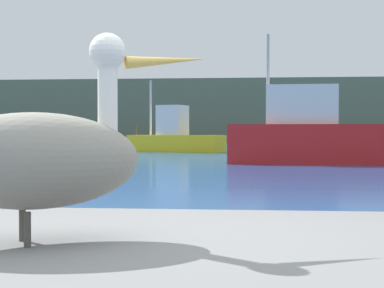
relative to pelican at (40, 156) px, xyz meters
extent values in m
cube|color=#5B664C|center=(0.64, 80.66, 2.90)|extent=(140.00, 12.76, 7.89)
ellipsoid|color=gray|center=(-0.02, -0.01, -0.02)|extent=(1.03, 0.84, 0.42)
cylinder|color=white|center=(0.27, 0.15, 0.23)|extent=(0.09, 0.09, 0.38)
sphere|color=white|center=(0.27, 0.15, 0.47)|extent=(0.17, 0.17, 0.17)
cone|color=gold|center=(0.52, 0.28, 0.44)|extent=(0.39, 0.25, 0.10)
cylinder|color=#4C4742|center=(-0.09, 0.04, -0.31)|extent=(0.03, 0.03, 0.15)
cylinder|color=#4C4742|center=(-0.02, -0.10, -0.31)|extent=(0.03, 0.03, 0.15)
cube|color=yellow|center=(-3.38, 32.30, -0.57)|extent=(5.78, 3.57, 0.96)
cube|color=silver|center=(-3.59, 32.38, 0.77)|extent=(1.82, 1.85, 1.70)
cylinder|color=#B2B2B2|center=(-4.93, 32.85, 1.51)|extent=(0.12, 0.12, 3.19)
cylinder|color=#3F382D|center=(-5.86, 33.18, 0.27)|extent=(0.10, 0.10, 0.70)
cube|color=red|center=(3.63, 20.12, -0.34)|extent=(7.14, 2.42, 1.42)
cube|color=silver|center=(2.72, 20.16, 1.09)|extent=(2.59, 1.63, 1.42)
cylinder|color=#B2B2B2|center=(1.52, 20.21, 2.03)|extent=(0.12, 0.12, 3.31)
camera|label=1|loc=(0.92, -2.60, 0.11)|focal=57.64mm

